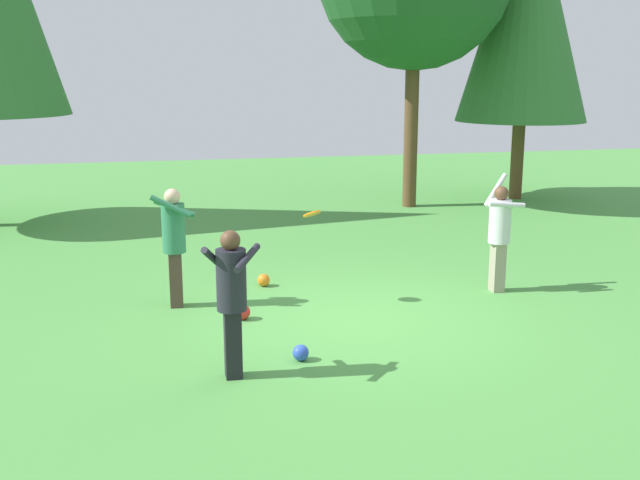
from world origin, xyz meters
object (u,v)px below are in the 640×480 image
object	(u,v)px
person_bystander	(232,291)
frisbee	(312,214)
person_thrower	(499,229)
ball_orange	(264,280)
tree_far_right	(526,3)
person_catcher	(174,237)
ball_red	(242,312)
ball_blue	(301,353)

from	to	relation	value
person_bystander	frisbee	world-z (taller)	person_bystander
person_thrower	ball_orange	size ratio (longest dim) A/B	9.08
person_thrower	tree_far_right	distance (m)	10.10
person_catcher	frisbee	xyz separation A→B (m)	(2.00, -0.33, 0.32)
frisbee	person_catcher	bearing A→B (deg)	170.57
person_catcher	ball_red	world-z (taller)	person_catcher
person_bystander	ball_red	distance (m)	2.22
person_thrower	person_bystander	size ratio (longest dim) A/B	1.08
person_thrower	person_bystander	distance (m)	5.13
person_thrower	frisbee	bearing A→B (deg)	0.00
frisbee	ball_orange	world-z (taller)	frisbee
person_thrower	person_catcher	size ratio (longest dim) A/B	1.05
frisbee	ball_red	size ratio (longest dim) A/B	1.61
person_thrower	frisbee	world-z (taller)	person_thrower
person_thrower	ball_blue	world-z (taller)	person_thrower
frisbee	person_thrower	bearing A→B (deg)	-0.06
person_thrower	person_catcher	xyz separation A→B (m)	(-5.01, 0.34, 0.05)
person_bystander	ball_orange	distance (m)	3.81
person_bystander	frisbee	bearing A→B (deg)	-0.00
frisbee	person_bystander	bearing A→B (deg)	-120.45
person_bystander	ball_blue	size ratio (longest dim) A/B	8.61
ball_blue	ball_red	bearing A→B (deg)	106.42
ball_orange	ball_blue	xyz separation A→B (m)	(-0.05, -3.28, -0.00)
tree_far_right	ball_red	bearing A→B (deg)	-135.03
person_bystander	person_thrower	bearing A→B (deg)	-30.43
person_thrower	person_catcher	distance (m)	5.02
tree_far_right	ball_orange	bearing A→B (deg)	-139.04
ball_orange	tree_far_right	xyz separation A→B (m)	(8.03, 6.97, 5.04)
frisbee	ball_blue	distance (m)	2.61
frisbee	ball_orange	bearing A→B (deg)	117.70
ball_red	tree_far_right	world-z (taller)	tree_far_right
person_catcher	ball_blue	xyz separation A→B (m)	(1.38, -2.52, -0.96)
person_bystander	ball_orange	bearing A→B (deg)	16.44
ball_orange	tree_far_right	bearing A→B (deg)	40.96
person_catcher	ball_blue	size ratio (longest dim) A/B	8.87
ball_blue	tree_far_right	world-z (taller)	tree_far_right
person_thrower	tree_far_right	world-z (taller)	tree_far_right
ball_blue	tree_far_right	size ratio (longest dim) A/B	0.02
person_catcher	ball_orange	bearing A→B (deg)	37.47
person_catcher	ball_red	size ratio (longest dim) A/B	7.97
ball_orange	tree_far_right	size ratio (longest dim) A/B	0.03
frisbee	ball_blue	size ratio (longest dim) A/B	1.80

